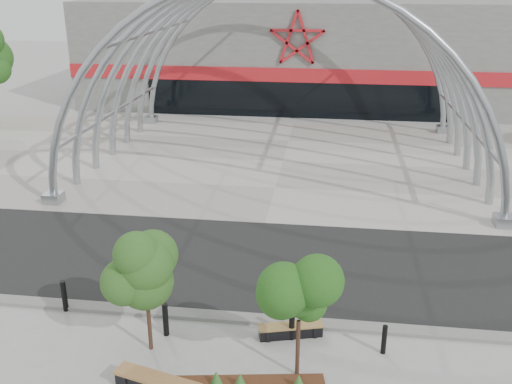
# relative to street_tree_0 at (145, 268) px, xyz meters

# --- Properties ---
(ground) EXTENTS (140.00, 140.00, 0.00)m
(ground) POSITION_rel_street_tree_0_xyz_m (2.22, 2.01, -2.60)
(ground) COLOR gray
(ground) RESTS_ON ground
(road) EXTENTS (140.00, 7.00, 0.02)m
(road) POSITION_rel_street_tree_0_xyz_m (2.22, 5.51, -2.59)
(road) COLOR black
(road) RESTS_ON ground
(forecourt) EXTENTS (60.00, 17.00, 0.04)m
(forecourt) POSITION_rel_street_tree_0_xyz_m (2.22, 17.51, -2.58)
(forecourt) COLOR #9B968C
(forecourt) RESTS_ON ground
(kerb) EXTENTS (60.00, 0.50, 0.12)m
(kerb) POSITION_rel_street_tree_0_xyz_m (2.22, 1.76, -2.54)
(kerb) COLOR slate
(kerb) RESTS_ON ground
(arena_building) EXTENTS (34.00, 15.24, 8.00)m
(arena_building) POSITION_rel_street_tree_0_xyz_m (2.22, 35.46, 1.39)
(arena_building) COLOR slate
(arena_building) RESTS_ON ground
(vault_canopy) EXTENTS (20.80, 15.80, 20.36)m
(vault_canopy) POSITION_rel_street_tree_0_xyz_m (2.22, 17.51, -2.59)
(vault_canopy) COLOR #979CA1
(vault_canopy) RESTS_ON ground
(street_tree_0) EXTENTS (1.59, 1.59, 3.62)m
(street_tree_0) POSITION_rel_street_tree_0_xyz_m (0.00, 0.00, 0.00)
(street_tree_0) COLOR black
(street_tree_0) RESTS_ON ground
(street_tree_1) EXTENTS (1.39, 1.39, 3.29)m
(street_tree_1) POSITION_rel_street_tree_0_xyz_m (4.20, -0.57, -0.24)
(street_tree_1) COLOR #311B15
(street_tree_1) RESTS_ON ground
(bench_1) EXTENTS (1.95, 0.91, 0.40)m
(bench_1) POSITION_rel_street_tree_0_xyz_m (3.90, 1.10, -2.41)
(bench_1) COLOR black
(bench_1) RESTS_ON ground
(bollard_0) EXTENTS (0.17, 0.17, 1.05)m
(bollard_0) POSITION_rel_street_tree_0_xyz_m (-3.27, 1.55, -2.08)
(bollard_0) COLOR black
(bollard_0) RESTS_ON ground
(bollard_1) EXTENTS (0.17, 0.17, 1.05)m
(bollard_1) POSITION_rel_street_tree_0_xyz_m (0.25, 0.70, -2.08)
(bollard_1) COLOR black
(bollard_1) RESTS_ON ground
(bollard_2) EXTENTS (0.17, 0.17, 1.04)m
(bollard_2) POSITION_rel_street_tree_0_xyz_m (3.94, 0.99, -2.08)
(bollard_2) COLOR black
(bollard_2) RESTS_ON ground
(bollard_3) EXTENTS (0.16, 0.16, 0.97)m
(bollard_3) POSITION_rel_street_tree_0_xyz_m (4.34, 2.06, -2.12)
(bollard_3) COLOR black
(bollard_3) RESTS_ON ground
(bollard_4) EXTENTS (0.14, 0.14, 0.90)m
(bollard_4) POSITION_rel_street_tree_0_xyz_m (6.55, 0.67, -2.15)
(bollard_4) COLOR black
(bollard_4) RESTS_ON ground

